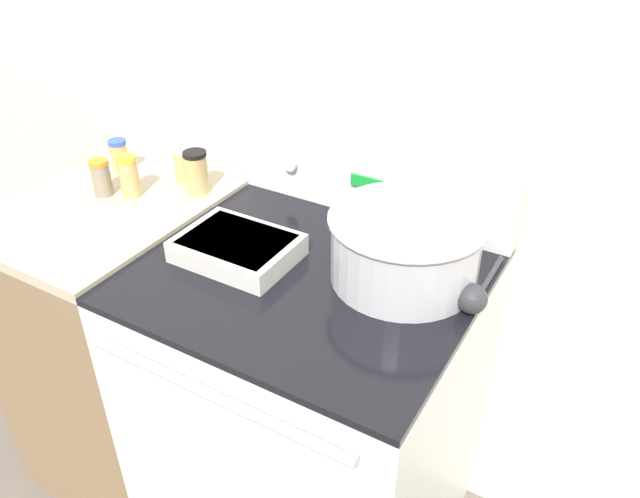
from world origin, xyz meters
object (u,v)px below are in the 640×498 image
ladle (474,296)px  spice_jar_black_cap (197,172)px  spice_jar_yellow_cap (129,176)px  mixing_bowl (405,244)px  spice_jar_white_cap (184,164)px  spice_jar_orange_cap (101,177)px  casserole_dish (237,247)px  spice_jar_blue_cap (119,156)px

ladle → spice_jar_black_cap: 0.84m
ladle → spice_jar_yellow_cap: (-0.98, -0.01, 0.04)m
mixing_bowl → spice_jar_white_cap: (-0.74, 0.11, -0.02)m
spice_jar_black_cap → spice_jar_orange_cap: 0.26m
spice_jar_black_cap → ladle: bearing=-7.1°
casserole_dish → spice_jar_yellow_cap: spice_jar_yellow_cap is taller
spice_jar_white_cap → spice_jar_yellow_cap: (-0.07, -0.15, 0.01)m
spice_jar_orange_cap → spice_jar_blue_cap: (-0.06, 0.13, -0.00)m
casserole_dish → spice_jar_blue_cap: (-0.57, 0.19, 0.03)m
casserole_dish → ladle: size_ratio=1.06×
casserole_dish → spice_jar_blue_cap: 0.60m
spice_jar_orange_cap → ladle: bearing=2.2°
mixing_bowl → spice_jar_white_cap: 0.75m
spice_jar_blue_cap → casserole_dish: bearing=-18.2°
spice_jar_yellow_cap → spice_jar_orange_cap: spice_jar_yellow_cap is taller
spice_jar_black_cap → spice_jar_yellow_cap: size_ratio=1.03×
casserole_dish → spice_jar_orange_cap: (-0.50, 0.06, 0.03)m
ladle → spice_jar_yellow_cap: 0.98m
spice_jar_white_cap → spice_jar_blue_cap: bearing=-166.0°
ladle → spice_jar_yellow_cap: bearing=-179.7°
ladle → spice_jar_orange_cap: bearing=-177.8°
mixing_bowl → spice_jar_black_cap: mixing_bowl is taller
spice_jar_black_cap → spice_jar_blue_cap: size_ratio=1.21×
mixing_bowl → spice_jar_blue_cap: bearing=176.2°
casserole_dish → spice_jar_blue_cap: spice_jar_blue_cap is taller
ladle → spice_jar_orange_cap: 1.06m
mixing_bowl → spice_jar_orange_cap: size_ratio=3.38×
casserole_dish → spice_jar_black_cap: spice_jar_black_cap is taller
casserole_dish → spice_jar_yellow_cap: bearing=168.2°
mixing_bowl → spice_jar_orange_cap: bearing=-175.7°
casserole_dish → spice_jar_white_cap: size_ratio=2.60×
spice_jar_black_cap → spice_jar_white_cap: size_ratio=1.17×
ladle → spice_jar_black_cap: size_ratio=2.10×
mixing_bowl → spice_jar_black_cap: (-0.66, 0.08, -0.02)m
spice_jar_black_cap → spice_jar_yellow_cap: (-0.15, -0.11, -0.00)m
spice_jar_yellow_cap → spice_jar_white_cap: bearing=65.1°
spice_jar_yellow_cap → spice_jar_blue_cap: (-0.14, 0.10, -0.01)m
casserole_dish → ladle: bearing=10.0°
spice_jar_blue_cap → ladle: bearing=-4.6°
spice_jar_orange_cap → spice_jar_blue_cap: spice_jar_orange_cap is taller
spice_jar_white_cap → spice_jar_blue_cap: size_ratio=1.03×
casserole_dish → ladle: 0.56m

